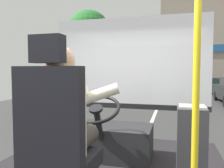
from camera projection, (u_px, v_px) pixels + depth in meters
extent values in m
cube|color=#373737|center=(157.00, 109.00, 10.65)|extent=(18.00, 44.00, 0.05)
cube|color=silver|center=(157.00, 108.00, 10.65)|extent=(0.12, 39.60, 0.00)
cube|color=black|center=(63.00, 163.00, 1.67)|extent=(0.48, 0.48, 0.12)
cube|color=black|center=(49.00, 116.00, 1.47)|extent=(0.48, 0.10, 0.66)
cube|color=black|center=(47.00, 49.00, 1.44)|extent=(0.22, 0.10, 0.18)
cylinder|color=#332D28|center=(80.00, 140.00, 1.75)|extent=(0.16, 0.42, 0.16)
cylinder|color=#332D28|center=(60.00, 138.00, 1.80)|extent=(0.16, 0.42, 0.16)
cylinder|color=silver|center=(61.00, 116.00, 1.62)|extent=(0.37, 0.37, 0.60)
cube|color=navy|center=(72.00, 103.00, 1.80)|extent=(0.06, 0.01, 0.37)
sphere|color=tan|center=(60.00, 61.00, 1.60)|extent=(0.22, 0.22, 0.22)
cylinder|color=silver|center=(88.00, 98.00, 1.81)|extent=(0.53, 0.20, 0.25)
cylinder|color=silver|center=(61.00, 97.00, 1.88)|extent=(0.53, 0.20, 0.25)
cube|color=black|center=(108.00, 141.00, 2.83)|extent=(1.10, 0.56, 0.40)
cylinder|color=black|center=(99.00, 124.00, 2.46)|extent=(0.07, 0.24, 0.39)
torus|color=black|center=(96.00, 109.00, 2.37)|extent=(0.52, 0.49, 0.26)
cylinder|color=black|center=(96.00, 109.00, 2.37)|extent=(0.15, 0.15, 0.09)
cylinder|color=yellow|center=(197.00, 70.00, 1.41)|extent=(0.04, 0.04, 2.19)
cube|color=#333338|center=(191.00, 144.00, 2.19)|extent=(0.28, 0.28, 0.73)
cube|color=#9E9993|center=(192.00, 107.00, 2.17)|extent=(0.25, 0.25, 0.02)
cube|color=silver|center=(129.00, 61.00, 3.62)|extent=(2.50, 0.01, 1.40)
cube|color=black|center=(129.00, 106.00, 3.66)|extent=(2.50, 0.08, 0.08)
cylinder|color=#4C3828|center=(89.00, 74.00, 12.71)|extent=(0.35, 0.35, 3.13)
sphere|color=#27702D|center=(89.00, 32.00, 12.57)|extent=(2.46, 2.46, 2.46)
cylinder|color=black|center=(216.00, 96.00, 13.35)|extent=(0.14, 0.53, 0.53)
cube|color=#195633|center=(219.00, 87.00, 17.70)|extent=(1.88, 4.26, 0.56)
cube|color=#282D33|center=(220.00, 80.00, 17.43)|extent=(1.54, 2.34, 0.43)
cylinder|color=black|center=(205.00, 88.00, 19.23)|extent=(0.14, 0.46, 0.46)
cylinder|color=black|center=(209.00, 91.00, 16.69)|extent=(0.14, 0.46, 0.46)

